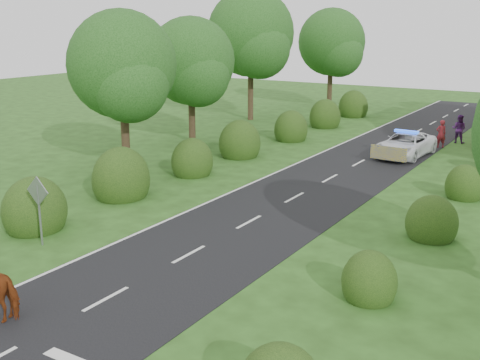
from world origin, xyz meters
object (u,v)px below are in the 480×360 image
Objects in this scene: road_sign at (38,201)px; pedestrian_red at (441,134)px; police_van at (405,145)px; pedestrian_purple at (459,129)px.

pedestrian_red is (7.81, 24.77, -0.77)m from road_sign.
police_van is (6.66, 21.14, -0.95)m from road_sign.
road_sign is 0.48× the size of police_van.
pedestrian_purple is (8.42, 26.93, -0.73)m from road_sign.
pedestrian_purple reaches higher than pedestrian_red.
pedestrian_red is at bearing 76.78° from police_van.
pedestrian_red is at bearing 72.50° from road_sign.
pedestrian_purple is (1.76, 5.79, 0.22)m from police_van.
police_van is 2.99× the size of pedestrian_red.
road_sign is 28.22m from pedestrian_purple.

